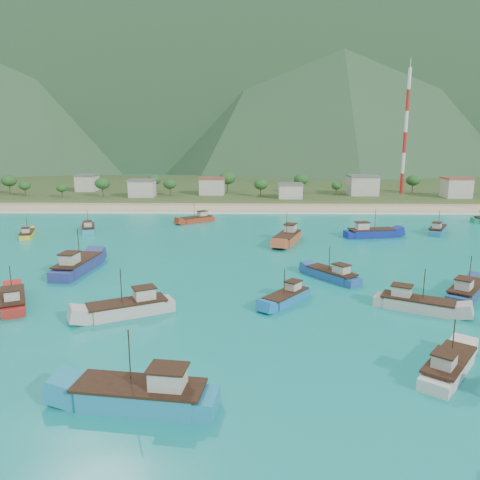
{
  "coord_description": "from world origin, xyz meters",
  "views": [
    {
      "loc": [
        5.11,
        -69.81,
        22.31
      ],
      "look_at": [
        3.33,
        18.0,
        3.0
      ],
      "focal_mm": 35.0,
      "sensor_mm": 36.0,
      "label": 1
    }
  ],
  "objects_px": {
    "boat_7": "(287,298)",
    "boat_23": "(129,309)",
    "boat_0": "(197,220)",
    "boat_2": "(143,397)",
    "boat_1": "(13,301)",
    "boat_21": "(448,368)",
    "boat_3": "(438,230)",
    "boat_25": "(466,292)",
    "boat_17": "(77,266)",
    "boat_4": "(416,305)",
    "boat_13": "(27,235)",
    "boat_15": "(288,238)",
    "boat_10": "(88,229)",
    "radio_tower": "(405,132)",
    "boat_18": "(332,276)",
    "boat_20": "(371,233)"
  },
  "relations": [
    {
      "from": "boat_2",
      "to": "boat_7",
      "type": "height_order",
      "value": "boat_2"
    },
    {
      "from": "boat_2",
      "to": "boat_4",
      "type": "distance_m",
      "value": 38.87
    },
    {
      "from": "boat_7",
      "to": "boat_23",
      "type": "height_order",
      "value": "boat_23"
    },
    {
      "from": "boat_3",
      "to": "boat_23",
      "type": "height_order",
      "value": "boat_23"
    },
    {
      "from": "boat_21",
      "to": "boat_15",
      "type": "bearing_deg",
      "value": 138.25
    },
    {
      "from": "boat_21",
      "to": "boat_25",
      "type": "xyz_separation_m",
      "value": [
        11.86,
        22.56,
        0.1
      ]
    },
    {
      "from": "boat_20",
      "to": "boat_25",
      "type": "bearing_deg",
      "value": -5.79
    },
    {
      "from": "boat_2",
      "to": "boat_13",
      "type": "distance_m",
      "value": 80.27
    },
    {
      "from": "boat_15",
      "to": "boat_21",
      "type": "bearing_deg",
      "value": 119.82
    },
    {
      "from": "boat_10",
      "to": "boat_21",
      "type": "distance_m",
      "value": 90.18
    },
    {
      "from": "boat_21",
      "to": "boat_0",
      "type": "bearing_deg",
      "value": 149.69
    },
    {
      "from": "boat_13",
      "to": "boat_18",
      "type": "bearing_deg",
      "value": -44.64
    },
    {
      "from": "boat_23",
      "to": "boat_13",
      "type": "bearing_deg",
      "value": 9.86
    },
    {
      "from": "boat_7",
      "to": "boat_25",
      "type": "distance_m",
      "value": 25.96
    },
    {
      "from": "radio_tower",
      "to": "boat_18",
      "type": "bearing_deg",
      "value": -112.64
    },
    {
      "from": "boat_0",
      "to": "boat_2",
      "type": "height_order",
      "value": "boat_2"
    },
    {
      "from": "boat_18",
      "to": "boat_21",
      "type": "relative_size",
      "value": 1.0
    },
    {
      "from": "boat_17",
      "to": "boat_4",
      "type": "bearing_deg",
      "value": -11.98
    },
    {
      "from": "boat_7",
      "to": "boat_2",
      "type": "bearing_deg",
      "value": 98.68
    },
    {
      "from": "boat_0",
      "to": "boat_10",
      "type": "relative_size",
      "value": 0.94
    },
    {
      "from": "boat_20",
      "to": "boat_23",
      "type": "bearing_deg",
      "value": -51.93
    },
    {
      "from": "boat_21",
      "to": "boat_18",
      "type": "bearing_deg",
      "value": 138.46
    },
    {
      "from": "boat_2",
      "to": "boat_25",
      "type": "bearing_deg",
      "value": -47.06
    },
    {
      "from": "boat_3",
      "to": "boat_25",
      "type": "bearing_deg",
      "value": -76.99
    },
    {
      "from": "boat_10",
      "to": "boat_25",
      "type": "height_order",
      "value": "boat_25"
    },
    {
      "from": "boat_7",
      "to": "boat_13",
      "type": "distance_m",
      "value": 70.28
    },
    {
      "from": "boat_4",
      "to": "boat_21",
      "type": "bearing_deg",
      "value": 17.99
    },
    {
      "from": "boat_3",
      "to": "boat_7",
      "type": "xyz_separation_m",
      "value": [
        -39.62,
        -48.46,
        -0.09
      ]
    },
    {
      "from": "boat_10",
      "to": "boat_17",
      "type": "distance_m",
      "value": 36.22
    },
    {
      "from": "boat_2",
      "to": "boat_15",
      "type": "relative_size",
      "value": 1.01
    },
    {
      "from": "boat_7",
      "to": "boat_15",
      "type": "relative_size",
      "value": 0.68
    },
    {
      "from": "boat_0",
      "to": "boat_17",
      "type": "bearing_deg",
      "value": 123.83
    },
    {
      "from": "boat_20",
      "to": "boat_23",
      "type": "xyz_separation_m",
      "value": [
        -43.12,
        -48.73,
        -0.06
      ]
    },
    {
      "from": "boat_4",
      "to": "boat_25",
      "type": "distance_m",
      "value": 10.43
    },
    {
      "from": "boat_20",
      "to": "boat_21",
      "type": "bearing_deg",
      "value": -18.07
    },
    {
      "from": "boat_18",
      "to": "boat_23",
      "type": "relative_size",
      "value": 0.83
    },
    {
      "from": "boat_20",
      "to": "boat_21",
      "type": "height_order",
      "value": "boat_20"
    },
    {
      "from": "boat_10",
      "to": "boat_1",
      "type": "bearing_deg",
      "value": -100.55
    },
    {
      "from": "boat_1",
      "to": "boat_15",
      "type": "relative_size",
      "value": 0.81
    },
    {
      "from": "boat_21",
      "to": "boat_4",
      "type": "bearing_deg",
      "value": 118.21
    },
    {
      "from": "boat_4",
      "to": "boat_13",
      "type": "xyz_separation_m",
      "value": [
        -72.98,
        44.94,
        -0.21
      ]
    },
    {
      "from": "boat_0",
      "to": "boat_3",
      "type": "bearing_deg",
      "value": -141.83
    },
    {
      "from": "boat_0",
      "to": "boat_25",
      "type": "distance_m",
      "value": 74.68
    },
    {
      "from": "boat_7",
      "to": "boat_20",
      "type": "distance_m",
      "value": 49.04
    },
    {
      "from": "boat_1",
      "to": "boat_25",
      "type": "distance_m",
      "value": 63.14
    },
    {
      "from": "boat_10",
      "to": "boat_13",
      "type": "relative_size",
      "value": 1.14
    },
    {
      "from": "boat_0",
      "to": "boat_21",
      "type": "relative_size",
      "value": 0.98
    },
    {
      "from": "boat_1",
      "to": "boat_21",
      "type": "xyz_separation_m",
      "value": [
        51.08,
        -17.58,
        -0.02
      ]
    },
    {
      "from": "radio_tower",
      "to": "boat_4",
      "type": "relative_size",
      "value": 4.28
    },
    {
      "from": "boat_13",
      "to": "boat_23",
      "type": "height_order",
      "value": "boat_23"
    }
  ]
}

